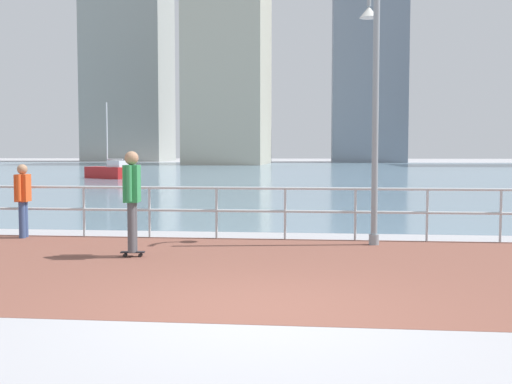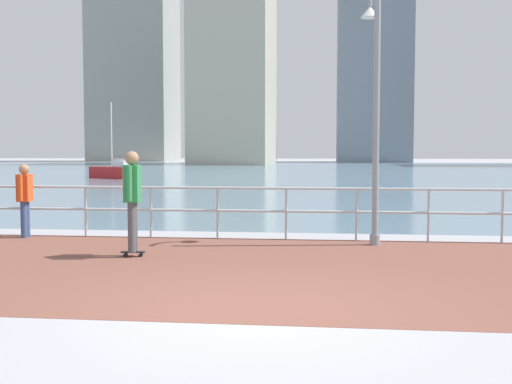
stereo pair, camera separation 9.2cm
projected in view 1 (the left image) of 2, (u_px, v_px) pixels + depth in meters
ground at (312, 175)px, 46.63m from camera, size 220.00×220.00×0.00m
brick_paving at (273, 268)px, 9.48m from camera, size 28.00×6.29×0.01m
harbor_water at (313, 171)px, 57.26m from camera, size 180.00×88.00×0.00m
waterfront_railing at (285, 203)px, 12.56m from camera, size 25.25×0.06×1.06m
lamppost at (373, 91)px, 11.80m from camera, size 0.38×0.81×5.26m
skateboarder at (132, 193)px, 10.41m from camera, size 0.41×0.56×1.77m
bystander at (23, 195)px, 12.76m from camera, size 0.28×0.56×1.51m
sailboat_red at (109, 171)px, 40.95m from camera, size 3.57×2.86×4.98m
tower_concrete at (368, 72)px, 103.77m from camera, size 11.80×12.60×31.60m
tower_steel at (129, 55)px, 113.54m from camera, size 14.27×12.57×40.14m
tower_beige at (230, 55)px, 87.99m from camera, size 10.42×17.97×32.39m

